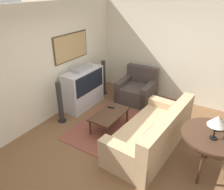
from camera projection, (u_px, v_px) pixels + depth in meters
The scene contains 14 objects.
ground_plane at pixel (124, 146), 4.54m from camera, with size 12.00×12.00×0.00m, color brown.
wall_back at pixel (44, 66), 4.96m from camera, with size 12.00×0.10×2.70m.
wall_right at pixel (173, 53), 5.92m from camera, with size 0.06×12.00×2.70m.
area_rug at pixel (109, 127), 5.14m from camera, with size 1.97×1.41×0.01m.
tv at pixel (83, 88), 5.83m from camera, with size 1.21×0.48×1.12m.
couch at pixel (152, 134), 4.39m from camera, with size 2.21×1.10×0.89m.
armchair at pixel (137, 90), 6.25m from camera, with size 0.98×0.97×0.91m.
coffee_table at pixel (109, 115), 4.94m from camera, with size 0.96×0.54×0.41m.
console_table at pixel (213, 138), 3.61m from camera, with size 1.04×1.04×0.80m.
table_lamp at pixel (217, 121), 3.34m from camera, with size 0.28×0.28×0.42m.
mantel_clock at pixel (217, 125), 3.68m from camera, with size 0.15×0.10×0.18m.
remote at pixel (111, 107), 5.13m from camera, with size 0.09×0.17×0.02m.
speaker_tower_left at pixel (60, 103), 5.14m from camera, with size 0.20×0.20×1.05m.
speaker_tower_right at pixel (104, 78), 6.51m from camera, with size 0.20×0.20×1.05m.
Camera 1 is at (-3.15, -1.70, 3.00)m, focal length 35.00 mm.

